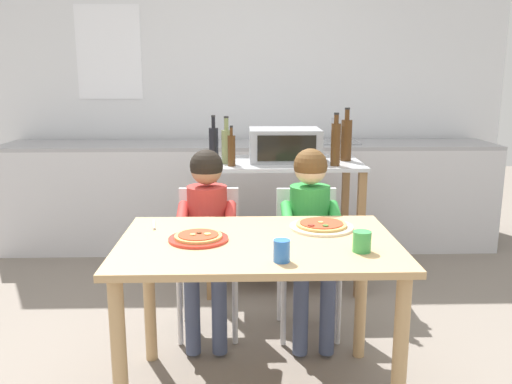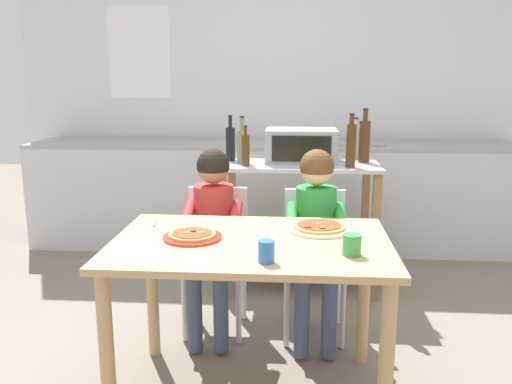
% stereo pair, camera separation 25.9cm
% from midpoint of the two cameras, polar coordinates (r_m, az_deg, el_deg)
% --- Properties ---
extents(ground_plane, '(10.45, 10.45, 0.00)m').
position_cam_midpoint_polar(ground_plane, '(3.58, -2.46, -11.67)').
color(ground_plane, slate).
extents(back_wall_tiled, '(4.58, 0.13, 2.70)m').
position_cam_midpoint_polar(back_wall_tiled, '(4.90, -2.39, 11.11)').
color(back_wall_tiled, silver).
rests_on(back_wall_tiled, ground).
extents(kitchen_counter, '(4.12, 0.60, 1.10)m').
position_cam_midpoint_polar(kitchen_counter, '(4.60, -2.29, -0.32)').
color(kitchen_counter, silver).
rests_on(kitchen_counter, ground).
extents(kitchen_island_cart, '(1.06, 0.61, 0.88)m').
position_cam_midpoint_polar(kitchen_island_cart, '(3.71, 0.84, -1.15)').
color(kitchen_island_cart, '#B7BABF').
rests_on(kitchen_island_cart, ground).
extents(toaster_oven, '(0.48, 0.36, 0.22)m').
position_cam_midpoint_polar(toaster_oven, '(3.65, 1.04, 5.03)').
color(toaster_oven, '#999BA0').
rests_on(toaster_oven, kitchen_island_cart).
extents(bottle_slim_sauce, '(0.05, 0.05, 0.26)m').
position_cam_midpoint_polar(bottle_slim_sauce, '(3.45, -4.78, 4.48)').
color(bottle_slim_sauce, '#4C2D14').
rests_on(bottle_slim_sauce, kitchen_island_cart).
extents(bottle_clear_vinegar, '(0.07, 0.07, 0.36)m').
position_cam_midpoint_polar(bottle_clear_vinegar, '(3.69, 7.63, 5.61)').
color(bottle_clear_vinegar, '#4C2D14').
rests_on(bottle_clear_vinegar, kitchen_island_cart).
extents(bottle_squat_spirits, '(0.06, 0.06, 0.34)m').
position_cam_midpoint_polar(bottle_squat_spirits, '(3.47, 6.38, 5.19)').
color(bottle_squat_spirits, '#4C2D14').
rests_on(bottle_squat_spirits, kitchen_island_cart).
extents(bottle_tall_green_wine, '(0.06, 0.06, 0.29)m').
position_cam_midpoint_polar(bottle_tall_green_wine, '(3.82, 6.64, 5.48)').
color(bottle_tall_green_wine, '#ADB7B2').
rests_on(bottle_tall_green_wine, kitchen_island_cart).
extents(bottle_brown_beer, '(0.06, 0.06, 0.31)m').
position_cam_midpoint_polar(bottle_brown_beer, '(3.67, -6.56, 5.18)').
color(bottle_brown_beer, black).
rests_on(bottle_brown_beer, kitchen_island_cart).
extents(bottle_dark_olive_oil, '(0.07, 0.07, 0.31)m').
position_cam_midpoint_polar(bottle_dark_olive_oil, '(3.56, -5.25, 4.99)').
color(bottle_dark_olive_oil, olive).
rests_on(bottle_dark_olive_oil, kitchen_island_cart).
extents(dining_table, '(1.21, 0.80, 0.75)m').
position_cam_midpoint_polar(dining_table, '(2.37, -2.94, -7.83)').
color(dining_table, tan).
rests_on(dining_table, ground).
extents(dining_chair_left, '(0.36, 0.36, 0.81)m').
position_cam_midpoint_polar(dining_chair_left, '(3.10, -7.46, -6.14)').
color(dining_chair_left, silver).
rests_on(dining_chair_left, ground).
extents(dining_chair_right, '(0.36, 0.36, 0.81)m').
position_cam_midpoint_polar(dining_chair_right, '(3.07, 3.08, -6.21)').
color(dining_chair_right, silver).
rests_on(dining_chair_right, ground).
extents(child_in_red_shirt, '(0.32, 0.42, 1.05)m').
position_cam_midpoint_polar(child_in_red_shirt, '(2.93, -7.80, -3.43)').
color(child_in_red_shirt, '#424C6B').
rests_on(child_in_red_shirt, ground).
extents(child_in_green_shirt, '(0.32, 0.42, 1.05)m').
position_cam_midpoint_polar(child_in_green_shirt, '(2.90, 3.31, -3.36)').
color(child_in_green_shirt, '#424C6B').
rests_on(child_in_green_shirt, ground).
extents(pizza_plate_red_rimmed, '(0.26, 0.26, 0.03)m').
position_cam_midpoint_polar(pizza_plate_red_rimmed, '(2.36, -9.31, -4.87)').
color(pizza_plate_red_rimmed, red).
rests_on(pizza_plate_red_rimmed, dining_table).
extents(pizza_plate_cream, '(0.30, 0.30, 0.03)m').
position_cam_midpoint_polar(pizza_plate_cream, '(2.51, 4.07, -3.66)').
color(pizza_plate_cream, beige).
rests_on(pizza_plate_cream, dining_table).
extents(drinking_cup_green, '(0.08, 0.08, 0.09)m').
position_cam_midpoint_polar(drinking_cup_green, '(2.20, 7.93, -5.30)').
color(drinking_cup_green, green).
rests_on(drinking_cup_green, dining_table).
extents(drinking_cup_blue, '(0.07, 0.07, 0.09)m').
position_cam_midpoint_polar(drinking_cup_blue, '(2.06, -0.85, -6.34)').
color(drinking_cup_blue, blue).
rests_on(drinking_cup_blue, dining_table).
extents(serving_spoon, '(0.04, 0.14, 0.01)m').
position_cam_midpoint_polar(serving_spoon, '(2.62, -13.62, -3.45)').
color(serving_spoon, '#B7BABF').
rests_on(serving_spoon, dining_table).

